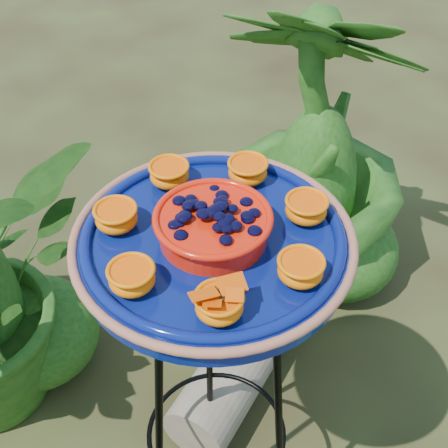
# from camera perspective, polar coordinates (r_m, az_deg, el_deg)

# --- Properties ---
(tripod_stand) EXTENTS (0.43, 0.43, 0.93)m
(tripod_stand) POSITION_cam_1_polar(r_m,az_deg,el_deg) (1.39, -0.79, -13.62)
(tripod_stand) COLOR black
(tripod_stand) RESTS_ON ground
(feeder_dish) EXTENTS (0.60, 0.60, 0.11)m
(feeder_dish) POSITION_cam_1_polar(r_m,az_deg,el_deg) (1.07, -0.99, -1.32)
(feeder_dish) COLOR navy
(feeder_dish) RESTS_ON tripod_stand
(driftwood_log) EXTENTS (0.59, 0.50, 0.20)m
(driftwood_log) POSITION_cam_1_polar(r_m,az_deg,el_deg) (1.98, 1.49, -12.48)
(driftwood_log) COLOR gray
(driftwood_log) RESTS_ON ground
(shrub_back_right) EXTENTS (0.85, 0.85, 1.07)m
(shrub_back_right) POSITION_cam_1_polar(r_m,az_deg,el_deg) (2.04, 8.53, 6.57)
(shrub_back_right) COLOR #154412
(shrub_back_right) RESTS_ON ground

